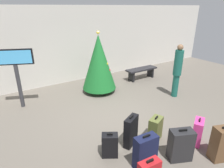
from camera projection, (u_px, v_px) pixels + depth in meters
ground_plane at (118, 119)px, 5.50m from camera, size 16.00×16.00×0.00m
back_wall at (68, 45)px, 7.81m from camera, size 16.00×0.20×3.04m
holiday_tree at (99, 62)px, 6.90m from camera, size 1.24×1.24×2.23m
flight_info_kiosk at (16, 66)px, 5.72m from camera, size 1.03×0.48×1.85m
waiting_bench at (141, 71)px, 8.44m from camera, size 1.45×0.44×0.48m
traveller_0 at (177, 69)px, 6.57m from camera, size 0.34×0.34×1.85m
suitcase_0 at (181, 145)px, 3.96m from camera, size 0.54×0.43×0.73m
suitcase_2 at (155, 129)px, 4.57m from camera, size 0.43×0.36×0.62m
suitcase_3 at (110, 145)px, 4.08m from camera, size 0.40×0.36×0.57m
suitcase_4 at (145, 152)px, 3.75m from camera, size 0.47×0.25×0.75m
suitcase_5 at (198, 132)px, 4.44m from camera, size 0.44×0.37×0.65m
suitcase_6 at (221, 144)px, 3.94m from camera, size 0.43×0.37×0.80m
suitcase_7 at (131, 131)px, 4.38m from camera, size 0.45×0.33×0.76m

